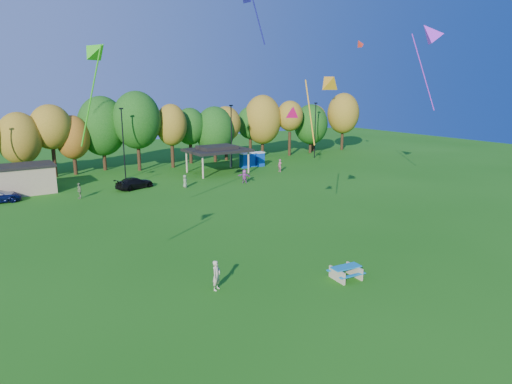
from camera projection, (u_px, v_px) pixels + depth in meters
ground at (311, 301)px, 25.80m from camera, size 160.00×160.00×0.00m
tree_line at (88, 131)px, 61.04m from camera, size 93.57×10.55×11.15m
lamp_posts at (123, 141)px, 58.38m from camera, size 64.50×0.25×9.09m
utility_building at (25, 179)px, 51.12m from camera, size 6.30×4.30×3.25m
pavilion at (217, 150)px, 62.68m from camera, size 8.20×6.20×3.77m
porta_potties at (252, 159)px, 67.72m from camera, size 3.75×1.66×2.18m
picnic_table at (346, 272)px, 28.63m from camera, size 2.04×1.75×0.82m
kite_flyer at (216, 275)px, 27.00m from camera, size 0.80×0.73×1.83m
car_d at (135, 183)px, 53.51m from camera, size 4.95×3.13×1.34m
far_person_1 at (280, 166)px, 63.95m from camera, size 0.47×0.67×1.75m
far_person_2 at (185, 181)px, 53.96m from camera, size 0.61×0.83×1.55m
far_person_3 at (79, 191)px, 48.80m from camera, size 0.46×1.03×1.73m
far_person_4 at (244, 176)px, 56.51m from camera, size 1.40×1.56×1.72m
kite_4 at (360, 43)px, 59.24m from camera, size 1.42×1.11×1.32m
kite_5 at (292, 111)px, 30.25m from camera, size 1.50×1.64×1.33m
kite_6 at (97, 51)px, 31.21m from camera, size 3.02×4.10×7.47m
kite_8 at (429, 33)px, 43.15m from camera, size 4.49×4.30×8.71m
kite_11 at (327, 82)px, 32.23m from camera, size 1.73×3.37×5.53m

